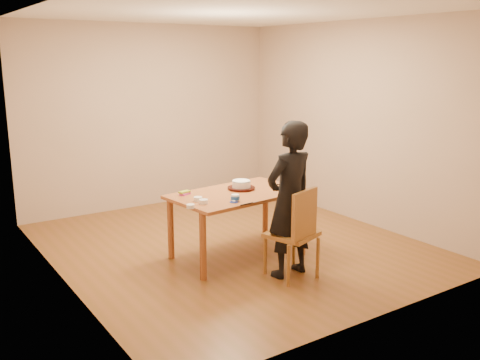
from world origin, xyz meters
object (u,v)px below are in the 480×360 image
dining_chair (292,234)px  dining_table (237,194)px  person (290,200)px  cake_plate (241,188)px  cake (241,184)px

dining_chair → dining_table: bearing=82.3°
dining_table → person: person is taller
cake_plate → person: bearing=-88.0°
dining_table → cake_plate: (0.12, 0.10, 0.03)m
cake → dining_chair: bearing=-88.1°
dining_table → cake: (0.12, 0.10, 0.08)m
person → dining_chair: bearing=83.4°
cake_plate → cake: cake is taller
cake_plate → person: (0.03, -0.83, 0.04)m
cake_plate → cake: size_ratio=1.49×
cake → person: size_ratio=0.13×
cake → person: 0.83m
person → dining_table: bearing=-85.0°
cake → person: bearing=-88.0°
dining_table → dining_chair: 0.84m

